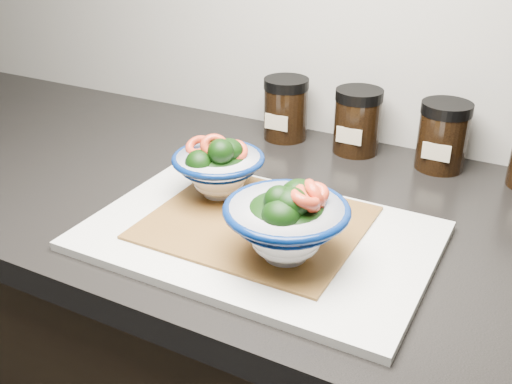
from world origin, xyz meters
The scene contains 8 objects.
countertop centered at (0.00, 1.45, 0.88)m, with size 3.50×0.60×0.04m, color black.
cutting_board centered at (-0.17, 1.35, 0.91)m, with size 0.45×0.30×0.01m, color beige.
bamboo_mat centered at (-0.18, 1.36, 0.91)m, with size 0.28×0.24×0.00m, color brown.
bowl_left centered at (-0.27, 1.41, 0.96)m, with size 0.13×0.13×0.10m.
bowl_right centered at (-0.11, 1.30, 0.96)m, with size 0.15×0.15×0.11m.
spice_jar_a centered at (-0.30, 1.69, 0.96)m, with size 0.08×0.08×0.11m.
spice_jar_b centered at (-0.16, 1.69, 0.96)m, with size 0.08×0.08×0.11m.
spice_jar_c centered at (-0.01, 1.69, 0.96)m, with size 0.08×0.08×0.11m.
Camera 1 is at (0.15, 0.74, 1.32)m, focal length 42.00 mm.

